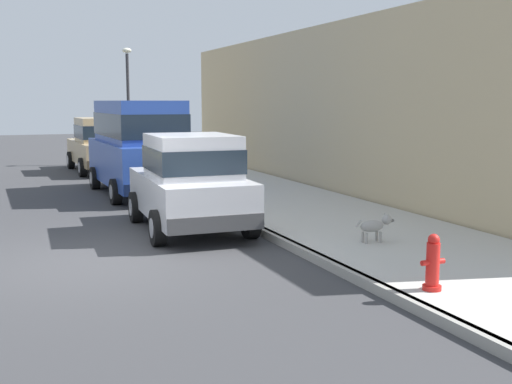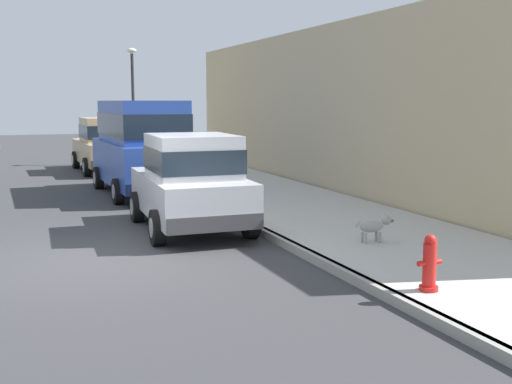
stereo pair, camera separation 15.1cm
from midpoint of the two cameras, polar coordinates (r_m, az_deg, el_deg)
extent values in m
plane|color=#38383A|center=(10.29, -14.08, -6.08)|extent=(80.00, 80.00, 0.00)
cube|color=gray|center=(11.13, 2.49, -4.38)|extent=(0.16, 64.00, 0.14)
cube|color=#B7B5AD|center=(11.97, 10.38, -3.61)|extent=(3.60, 64.00, 0.14)
cube|color=#BCBCC1|center=(12.29, -5.70, -0.22)|extent=(1.87, 3.77, 0.76)
cube|color=#BCBCC1|center=(11.96, -5.46, 3.31)|extent=(1.59, 1.96, 0.80)
cube|color=#19232D|center=(11.96, -5.46, 3.03)|extent=(1.62, 2.00, 0.44)
cube|color=#424243|center=(14.06, -7.44, -0.16)|extent=(1.69, 0.27, 0.28)
cube|color=#424243|center=(10.62, -3.35, -2.86)|extent=(1.69, 0.27, 0.28)
cylinder|color=black|center=(13.29, -10.47, -1.33)|extent=(0.25, 0.65, 0.64)
cylinder|color=#9E9EA3|center=(13.29, -10.47, -1.33)|extent=(0.25, 0.36, 0.35)
cylinder|color=black|center=(13.66, -3.33, -0.94)|extent=(0.25, 0.65, 0.64)
cylinder|color=#9E9EA3|center=(13.66, -3.33, -0.94)|extent=(0.25, 0.36, 0.35)
cylinder|color=black|center=(11.07, -8.57, -3.21)|extent=(0.25, 0.65, 0.64)
cylinder|color=#9E9EA3|center=(11.07, -8.57, -3.21)|extent=(0.25, 0.36, 0.35)
cylinder|color=black|center=(11.51, -0.13, -2.67)|extent=(0.25, 0.65, 0.64)
cylinder|color=#9E9EA3|center=(11.51, -0.13, -2.67)|extent=(0.25, 0.36, 0.35)
cube|color=#EAEACC|center=(13.94, -9.64, 1.19)|extent=(0.28, 0.09, 0.14)
cube|color=#EAEACC|center=(14.16, -5.39, 1.38)|extent=(0.28, 0.09, 0.14)
cube|color=#28479E|center=(17.21, -10.09, 2.70)|extent=(2.00, 4.84, 1.10)
cube|color=#28479E|center=(17.14, -10.18, 6.36)|extent=(1.75, 3.83, 1.10)
cube|color=#19232D|center=(17.15, -10.17, 6.09)|extent=(1.79, 3.88, 0.61)
cube|color=#0E1837|center=(19.54, -11.61, 2.10)|extent=(1.87, 0.24, 0.28)
cube|color=#0E1837|center=(14.99, -8.02, 0.36)|extent=(1.87, 0.24, 0.28)
cylinder|color=black|center=(18.55, -13.94, 1.27)|extent=(0.23, 0.64, 0.64)
cylinder|color=#9E9EA3|center=(18.55, -13.94, 1.27)|extent=(0.25, 0.36, 0.35)
cylinder|color=black|center=(18.93, -8.26, 1.57)|extent=(0.23, 0.64, 0.64)
cylinder|color=#9E9EA3|center=(18.93, -8.26, 1.57)|extent=(0.25, 0.36, 0.35)
cylinder|color=black|center=(15.64, -12.20, 0.06)|extent=(0.23, 0.64, 0.64)
cylinder|color=#9E9EA3|center=(15.64, -12.20, 0.06)|extent=(0.25, 0.36, 0.35)
cylinder|color=black|center=(16.10, -5.55, 0.44)|extent=(0.23, 0.64, 0.64)
cylinder|color=#9E9EA3|center=(16.10, -5.55, 0.44)|extent=(0.25, 0.36, 0.35)
cube|color=#EAEACC|center=(19.41, -13.38, 3.71)|extent=(0.28, 0.09, 0.14)
cube|color=#EAEACC|center=(19.64, -9.99, 3.86)|extent=(0.28, 0.09, 0.14)
cube|color=tan|center=(23.15, -13.31, 3.59)|extent=(1.92, 4.55, 0.76)
cube|color=tan|center=(23.00, -13.33, 5.56)|extent=(1.64, 2.14, 0.84)
cube|color=#19232D|center=(23.01, -13.32, 5.40)|extent=(1.68, 2.18, 0.46)
cube|color=#3E3527|center=(25.33, -14.16, 3.40)|extent=(1.77, 0.25, 0.28)
cube|color=#3E3527|center=(21.02, -12.23, 2.51)|extent=(1.77, 0.25, 0.28)
cylinder|color=black|center=(24.42, -15.93, 2.83)|extent=(0.24, 0.65, 0.64)
cylinder|color=#9E9EA3|center=(24.42, -15.93, 2.83)|extent=(0.25, 0.36, 0.35)
cylinder|color=black|center=(24.71, -11.79, 3.04)|extent=(0.24, 0.65, 0.64)
cylinder|color=#9E9EA3|center=(24.71, -11.79, 3.04)|extent=(0.25, 0.36, 0.35)
cylinder|color=black|center=(21.67, -14.97, 2.21)|extent=(0.24, 0.65, 0.64)
cylinder|color=#9E9EA3|center=(21.67, -14.97, 2.21)|extent=(0.25, 0.36, 0.35)
cylinder|color=black|center=(22.00, -10.32, 2.45)|extent=(0.24, 0.65, 0.64)
cylinder|color=#9E9EA3|center=(22.00, -10.32, 2.45)|extent=(0.25, 0.36, 0.35)
cube|color=#EAEACC|center=(25.25, -15.46, 4.15)|extent=(0.28, 0.09, 0.14)
cube|color=#EAEACC|center=(25.43, -12.96, 4.26)|extent=(0.28, 0.09, 0.14)
ellipsoid|color=#999691|center=(10.73, 10.86, -3.09)|extent=(0.44, 0.21, 0.20)
cylinder|color=#999691|center=(10.89, 11.29, -3.96)|extent=(0.05, 0.05, 0.18)
cylinder|color=#999691|center=(10.79, 11.62, -4.08)|extent=(0.05, 0.05, 0.18)
cylinder|color=#999691|center=(10.75, 10.05, -4.08)|extent=(0.05, 0.05, 0.18)
cylinder|color=#999691|center=(10.65, 10.37, -4.21)|extent=(0.05, 0.05, 0.18)
sphere|color=#999691|center=(10.86, 12.18, -2.50)|extent=(0.17, 0.17, 0.17)
ellipsoid|color=#54524F|center=(10.92, 12.58, -2.57)|extent=(0.11, 0.07, 0.06)
cone|color=#999691|center=(10.89, 12.01, -2.02)|extent=(0.06, 0.06, 0.07)
cone|color=#999691|center=(10.80, 12.30, -2.11)|extent=(0.06, 0.06, 0.07)
cylinder|color=#999691|center=(10.59, 9.67, -2.88)|extent=(0.12, 0.04, 0.13)
cylinder|color=red|center=(8.29, 15.95, -8.43)|extent=(0.24, 0.24, 0.06)
cylinder|color=red|center=(8.21, 16.04, -6.39)|extent=(0.17, 0.17, 0.55)
sphere|color=red|center=(8.14, 16.13, -4.24)|extent=(0.15, 0.15, 0.15)
cylinder|color=red|center=(8.13, 15.37, -6.30)|extent=(0.10, 0.07, 0.07)
cylinder|color=red|center=(8.28, 16.71, -6.10)|extent=(0.10, 0.07, 0.07)
cylinder|color=#2D2D33|center=(25.42, -10.94, 7.54)|extent=(0.12, 0.12, 4.20)
ellipsoid|color=silver|center=(25.49, -11.08, 12.53)|extent=(0.36, 0.36, 0.20)
cube|color=tan|center=(17.91, 6.14, 7.48)|extent=(0.50, 20.00, 4.54)
camera|label=1|loc=(0.08, -89.62, 0.05)|focal=43.90mm
camera|label=2|loc=(0.08, 90.38, -0.05)|focal=43.90mm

